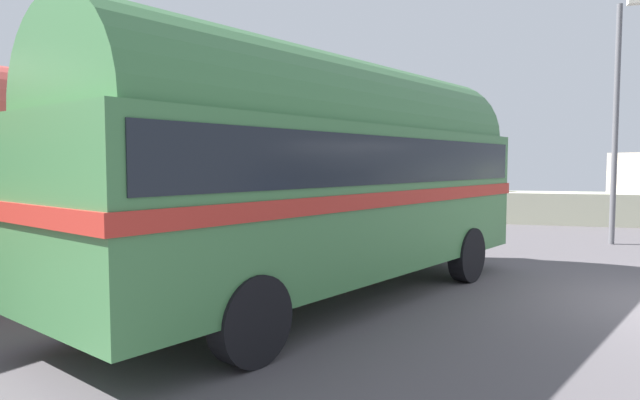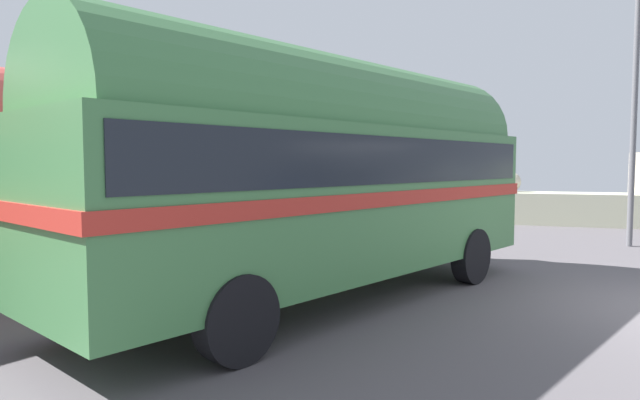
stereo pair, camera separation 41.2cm
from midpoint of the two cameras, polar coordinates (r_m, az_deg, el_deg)
breakwater at (r=20.74m, az=26.46°, el=-0.53°), size 31.36×1.86×2.48m
vintage_coach at (r=8.20m, az=1.98°, el=3.44°), size 5.61×8.82×3.70m
second_coach at (r=10.75m, az=-27.97°, el=3.09°), size 4.83×8.91×3.70m
lamp_post at (r=15.79m, az=30.95°, el=8.25°), size 0.54×0.80×6.13m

